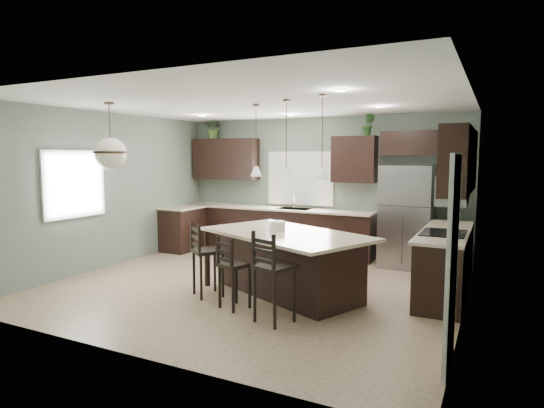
{
  "coord_description": "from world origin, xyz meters",
  "views": [
    {
      "loc": [
        3.33,
        -6.07,
        2.01
      ],
      "look_at": [
        0.1,
        0.4,
        1.25
      ],
      "focal_mm": 30.0,
      "sensor_mm": 36.0,
      "label": 1
    }
  ],
  "objects": [
    {
      "name": "bar_stool_right",
      "position": [
        0.97,
        -1.27,
        0.57
      ],
      "size": [
        0.53,
        0.53,
        1.13
      ],
      "primitive_type": "cube",
      "rotation": [
        0.0,
        0.0,
        -0.32
      ],
      "color": "black",
      "rests_on": "ground"
    },
    {
      "name": "refrigerator",
      "position": [
        1.88,
        2.3,
        0.93
      ],
      "size": [
        0.9,
        0.74,
        1.85
      ],
      "primitive_type": "cube",
      "color": "#94939B",
      "rests_on": "ground"
    },
    {
      "name": "microwave",
      "position": [
        2.78,
        0.6,
        1.55
      ],
      "size": [
        0.4,
        0.75,
        0.4
      ],
      "primitive_type": "cube",
      "color": "gray",
      "rests_on": "right_upper_cabs"
    },
    {
      "name": "plant_back_right",
      "position": [
        1.07,
        2.55,
        2.61
      ],
      "size": [
        0.24,
        0.2,
        0.42
      ],
      "primitive_type": "imported",
      "rotation": [
        0.0,
        0.0,
        0.06
      ],
      "color": "#295324",
      "rests_on": "back_upper_right"
    },
    {
      "name": "back_countertop",
      "position": [
        -0.85,
        2.43,
        0.92
      ],
      "size": [
        4.2,
        0.66,
        0.04
      ],
      "primitive_type": "cube",
      "color": "beige",
      "rests_on": "back_lower_cabs"
    },
    {
      "name": "chandelier",
      "position": [
        -1.82,
        -1.09,
        2.31
      ],
      "size": [
        0.51,
        0.51,
        0.98
      ],
      "primitive_type": null,
      "color": "beige",
      "rests_on": "room_shell"
    },
    {
      "name": "cooktop",
      "position": [
        2.68,
        0.6,
        0.94
      ],
      "size": [
        0.58,
        0.75,
        0.02
      ],
      "primitive_type": "cube",
      "color": "black",
      "rests_on": "right_countertop"
    },
    {
      "name": "window_back",
      "position": [
        -0.4,
        2.73,
        1.55
      ],
      "size": [
        1.35,
        0.02,
        1.0
      ],
      "primitive_type": "cube",
      "color": "white",
      "rests_on": "room_shell"
    },
    {
      "name": "back_upper_right",
      "position": [
        0.8,
        2.58,
        1.95
      ],
      "size": [
        0.85,
        0.34,
        0.9
      ],
      "primitive_type": "cube",
      "color": "black",
      "rests_on": "room_shell"
    },
    {
      "name": "faucet",
      "position": [
        -0.4,
        2.4,
        1.08
      ],
      "size": [
        0.02,
        0.02,
        0.28
      ],
      "primitive_type": "cylinder",
      "color": "silver",
      "rests_on": "back_countertop"
    },
    {
      "name": "back_upper_left",
      "position": [
        -2.15,
        2.58,
        1.95
      ],
      "size": [
        1.55,
        0.34,
        0.9
      ],
      "primitive_type": "cube",
      "color": "black",
      "rests_on": "room_shell"
    },
    {
      "name": "pendant_left",
      "position": [
        0.0,
        0.06,
        2.25
      ],
      "size": [
        0.17,
        0.17,
        1.1
      ],
      "primitive_type": null,
      "color": "white",
      "rests_on": "room_shell"
    },
    {
      "name": "ground",
      "position": [
        0.0,
        0.0,
        0.0
      ],
      "size": [
        6.0,
        6.0,
        0.0
      ],
      "primitive_type": "plane",
      "color": "#9E8466",
      "rests_on": "ground"
    },
    {
      "name": "left_return_cabs",
      "position": [
        -2.7,
        1.7,
        0.45
      ],
      "size": [
        0.6,
        0.9,
        0.9
      ],
      "primitive_type": "cube",
      "color": "black",
      "rests_on": "ground"
    },
    {
      "name": "serving_dish",
      "position": [
        0.46,
        -0.15,
        0.99
      ],
      "size": [
        0.24,
        0.24,
        0.14
      ],
      "primitive_type": "cylinder",
      "color": "silver",
      "rests_on": "kitchen_island"
    },
    {
      "name": "sink_inset",
      "position": [
        -0.4,
        2.43,
        0.94
      ],
      "size": [
        0.7,
        0.45,
        0.01
      ],
      "primitive_type": "cube",
      "color": "gray",
      "rests_on": "back_countertop"
    },
    {
      "name": "fridge_header",
      "position": [
        1.85,
        2.58,
        2.25
      ],
      "size": [
        1.05,
        0.34,
        0.45
      ],
      "primitive_type": "cube",
      "color": "black",
      "rests_on": "room_shell"
    },
    {
      "name": "left_return_countertop",
      "position": [
        -2.68,
        1.7,
        0.92
      ],
      "size": [
        0.66,
        0.96,
        0.04
      ],
      "primitive_type": "cube",
      "color": "beige",
      "rests_on": "left_return_cabs"
    },
    {
      "name": "wall_oven_front",
      "position": [
        2.4,
        0.6,
        0.45
      ],
      "size": [
        0.01,
        0.72,
        0.6
      ],
      "primitive_type": "cube",
      "color": "gray",
      "rests_on": "right_lower_cabs"
    },
    {
      "name": "right_countertop",
      "position": [
        2.68,
        0.87,
        0.92
      ],
      "size": [
        0.66,
        2.35,
        0.04
      ],
      "primitive_type": "cube",
      "color": "beige",
      "rests_on": "right_lower_cabs"
    },
    {
      "name": "pantry_door",
      "position": [
        2.98,
        -1.55,
        1.02
      ],
      "size": [
        0.04,
        0.82,
        2.04
      ],
      "primitive_type": "cube",
      "color": "white",
      "rests_on": "ground"
    },
    {
      "name": "plant_back_left",
      "position": [
        -2.43,
        2.55,
        2.64
      ],
      "size": [
        0.53,
        0.5,
        0.48
      ],
      "primitive_type": "imported",
      "rotation": [
        0.0,
        0.0,
        -0.34
      ],
      "color": "#395826",
      "rests_on": "back_upper_left"
    },
    {
      "name": "back_lower_cabs",
      "position": [
        -0.85,
        2.45,
        0.45
      ],
      "size": [
        4.2,
        0.6,
        0.9
      ],
      "primitive_type": "cube",
      "color": "black",
      "rests_on": "ground"
    },
    {
      "name": "bar_stool_center",
      "position": [
        0.27,
        -1.05,
        0.49
      ],
      "size": [
        0.46,
        0.46,
        0.97
      ],
      "primitive_type": "cube",
      "rotation": [
        0.0,
        0.0,
        -0.34
      ],
      "color": "black",
      "rests_on": "ground"
    },
    {
      "name": "kitchen_island",
      "position": [
        0.64,
        -0.23,
        0.46
      ],
      "size": [
        2.79,
        2.26,
        0.92
      ],
      "primitive_type": "cube",
      "rotation": [
        0.0,
        0.0,
        -0.42
      ],
      "color": "black",
      "rests_on": "ground"
    },
    {
      "name": "right_lower_cabs",
      "position": [
        2.7,
        0.87,
        0.45
      ],
      "size": [
        0.6,
        2.35,
        0.9
      ],
      "primitive_type": "cube",
      "color": "black",
      "rests_on": "ground"
    },
    {
      "name": "pendant_right",
      "position": [
        1.28,
        -0.52,
        2.25
      ],
      "size": [
        0.17,
        0.17,
        1.1
      ],
      "primitive_type": null,
      "color": "white",
      "rests_on": "room_shell"
    },
    {
      "name": "pendant_center",
      "position": [
        0.64,
        -0.23,
        2.25
      ],
      "size": [
        0.17,
        0.17,
        1.1
      ],
      "primitive_type": null,
      "color": "silver",
      "rests_on": "room_shell"
    },
    {
      "name": "right_upper_cabs",
      "position": [
        2.83,
        0.87,
        1.95
      ],
      "size": [
        0.34,
        2.35,
        0.9
      ],
      "primitive_type": "cube",
      "color": "black",
      "rests_on": "room_shell"
    },
    {
      "name": "window_left",
      "position": [
        -2.98,
        -0.8,
        1.55
      ],
      "size": [
        0.02,
        1.1,
        1.0
      ],
      "primitive_type": "cube",
      "color": "white",
      "rests_on": "room_shell"
    },
    {
      "name": "bar_stool_left",
      "position": [
        -0.35,
        -0.76,
        0.54
      ],
      "size": [
        0.56,
        0.56,
        1.08
      ],
      "primitive_type": "cube",
      "rotation": [
        0.0,
        0.0,
        -0.63
      ],
      "color": "black",
      "rests_on": "ground"
    },
    {
      "name": "room_shell",
      "position": [
        0.0,
        0.0,
        1.7
      ],
      "size": [
        6.0,
        6.0,
        6.0
      ],
      "color": "slate",
      "rests_on": "ground"
    }
  ]
}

